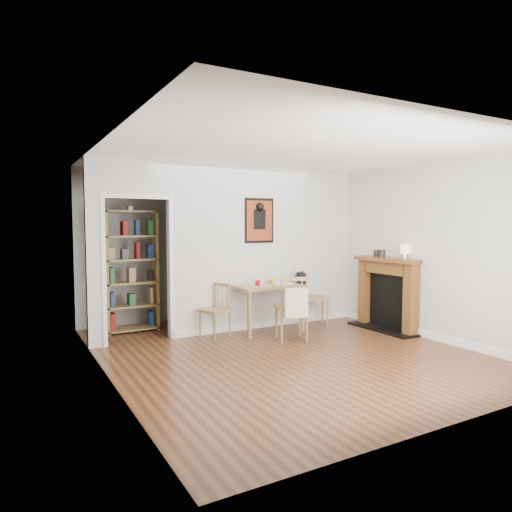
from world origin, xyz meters
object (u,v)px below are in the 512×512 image
notebook (282,283)px  ceramic_jar_b (376,253)px  red_glass (258,283)px  fireplace (388,291)px  dining_table (268,291)px  chair_right (313,297)px  orange_fruit (273,281)px  ceramic_jar_a (382,254)px  chair_left (215,311)px  chair_front (292,307)px  mantel_lamp (405,250)px  bookshelf (131,271)px

notebook → ceramic_jar_b: bearing=-22.8°
red_glass → ceramic_jar_b: (1.93, -0.55, 0.43)m
fireplace → notebook: fireplace is taller
dining_table → chair_right: size_ratio=1.18×
chair_right → fireplace: 1.20m
orange_fruit → ceramic_jar_a: size_ratio=0.69×
orange_fruit → chair_left: bearing=-172.9°
orange_fruit → ceramic_jar_a: bearing=-31.7°
chair_right → chair_front: bearing=-143.5°
notebook → mantel_lamp: 1.97m
notebook → ceramic_jar_a: size_ratio=2.32×
bookshelf → ceramic_jar_a: size_ratio=15.24×
chair_left → chair_front: chair_front is taller
dining_table → ceramic_jar_b: size_ratio=9.69×
fireplace → notebook: bearing=149.7°
dining_table → ceramic_jar_a: size_ratio=8.49×
dining_table → bookshelf: size_ratio=0.56×
dining_table → chair_left: 0.94m
chair_right → orange_fruit: (-0.70, 0.17, 0.31)m
fireplace → ceramic_jar_b: size_ratio=11.26×
chair_front → ceramic_jar_a: size_ratio=7.50×
notebook → chair_front: bearing=-111.8°
chair_left → bookshelf: 1.52m
dining_table → notebook: bearing=2.2°
red_glass → mantel_lamp: mantel_lamp is taller
red_glass → fireplace: bearing=-22.3°
chair_front → ceramic_jar_a: (1.66, -0.11, 0.74)m
notebook → ceramic_jar_a: (1.39, -0.79, 0.48)m
dining_table → ceramic_jar_b: bearing=-19.1°
fireplace → ceramic_jar_a: bearing=137.4°
mantel_lamp → ceramic_jar_a: (-0.08, 0.40, -0.07)m
dining_table → bookshelf: 2.17m
dining_table → notebook: notebook is taller
ceramic_jar_b → dining_table: bearing=160.9°
red_glass → mantel_lamp: 2.32m
ceramic_jar_b → bookshelf: bearing=155.6°
chair_left → ceramic_jar_b: ceramic_jar_b is taller
bookshelf → ceramic_jar_a: bearing=-27.0°
bookshelf → ceramic_jar_b: bookshelf is taller
mantel_lamp → ceramic_jar_a: size_ratio=1.75×
red_glass → notebook: red_glass is taller
chair_right → notebook: 0.65m
chair_left → orange_fruit: 1.16m
red_glass → ceramic_jar_b: 2.05m
red_glass → notebook: bearing=6.1°
chair_front → notebook: 0.77m
chair_left → notebook: 1.24m
bookshelf → red_glass: bearing=-32.8°
bookshelf → fireplace: bookshelf is taller
mantel_lamp → notebook: bearing=141.0°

